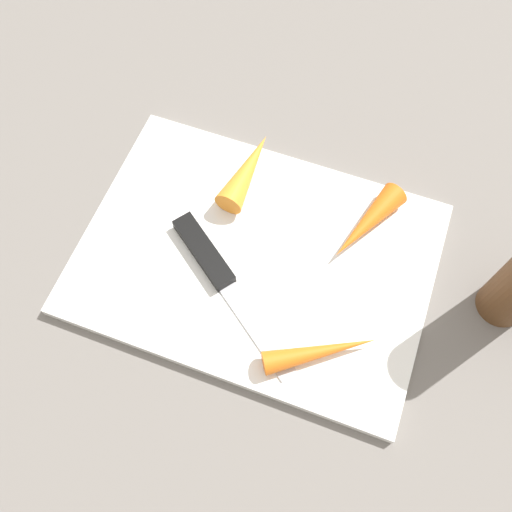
# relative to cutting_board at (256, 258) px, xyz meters

# --- Properties ---
(ground_plane) EXTENTS (1.40, 1.40, 0.00)m
(ground_plane) POSITION_rel_cutting_board_xyz_m (0.00, 0.00, -0.01)
(ground_plane) COLOR slate
(cutting_board) EXTENTS (0.36, 0.26, 0.01)m
(cutting_board) POSITION_rel_cutting_board_xyz_m (0.00, 0.00, 0.00)
(cutting_board) COLOR white
(cutting_board) RESTS_ON ground_plane
(knife) EXTENTS (0.17, 0.13, 0.01)m
(knife) POSITION_rel_cutting_board_xyz_m (-0.04, -0.02, 0.01)
(knife) COLOR #B7B7BC
(knife) RESTS_ON cutting_board
(carrot_shortest) EXTENTS (0.04, 0.10, 0.03)m
(carrot_shortest) POSITION_rel_cutting_board_xyz_m (-0.04, 0.09, 0.02)
(carrot_shortest) COLOR orange
(carrot_shortest) RESTS_ON cutting_board
(carrot_medium) EXTENTS (0.07, 0.10, 0.03)m
(carrot_medium) POSITION_rel_cutting_board_xyz_m (0.10, 0.07, 0.02)
(carrot_medium) COLOR orange
(carrot_medium) RESTS_ON cutting_board
(carrot_longest) EXTENTS (0.11, 0.08, 0.02)m
(carrot_longest) POSITION_rel_cutting_board_xyz_m (0.09, -0.08, 0.02)
(carrot_longest) COLOR orange
(carrot_longest) RESTS_ON cutting_board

